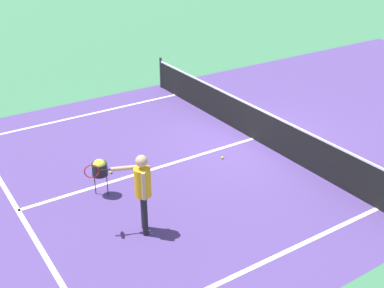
{
  "coord_description": "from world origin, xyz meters",
  "views": [
    {
      "loc": [
        9.2,
        -8.04,
        5.8
      ],
      "look_at": [
        1.05,
        -2.7,
        1.0
      ],
      "focal_mm": 45.6,
      "sensor_mm": 36.0,
      "label": 1
    }
  ],
  "objects_px": {
    "ball_hopper": "(100,168)",
    "tennis_ball_mid_court": "(111,172)",
    "player_near": "(141,185)",
    "net": "(254,122)",
    "tennis_ball_near_net": "(222,158)"
  },
  "relations": [
    {
      "from": "net",
      "to": "tennis_ball_near_net",
      "type": "distance_m",
      "value": 1.56
    },
    {
      "from": "player_near",
      "to": "tennis_ball_mid_court",
      "type": "xyz_separation_m",
      "value": [
        -2.47,
        0.43,
        -1.02
      ]
    },
    {
      "from": "tennis_ball_mid_court",
      "to": "ball_hopper",
      "type": "bearing_deg",
      "value": -36.51
    },
    {
      "from": "net",
      "to": "ball_hopper",
      "type": "xyz_separation_m",
      "value": [
        0.38,
        -4.65,
        0.18
      ]
    },
    {
      "from": "tennis_ball_mid_court",
      "to": "tennis_ball_near_net",
      "type": "height_order",
      "value": "same"
    },
    {
      "from": "player_near",
      "to": "tennis_ball_mid_court",
      "type": "height_order",
      "value": "player_near"
    },
    {
      "from": "player_near",
      "to": "tennis_ball_mid_court",
      "type": "relative_size",
      "value": 25.55
    },
    {
      "from": "net",
      "to": "tennis_ball_mid_court",
      "type": "height_order",
      "value": "net"
    },
    {
      "from": "player_near",
      "to": "tennis_ball_near_net",
      "type": "xyz_separation_m",
      "value": [
        -1.6,
        3.12,
        -1.02
      ]
    },
    {
      "from": "net",
      "to": "tennis_ball_near_net",
      "type": "height_order",
      "value": "net"
    },
    {
      "from": "tennis_ball_mid_court",
      "to": "tennis_ball_near_net",
      "type": "xyz_separation_m",
      "value": [
        0.86,
        2.69,
        0.0
      ]
    },
    {
      "from": "tennis_ball_near_net",
      "to": "net",
      "type": "bearing_deg",
      "value": 109.22
    },
    {
      "from": "ball_hopper",
      "to": "tennis_ball_mid_court",
      "type": "relative_size",
      "value": 13.25
    },
    {
      "from": "net",
      "to": "player_near",
      "type": "xyz_separation_m",
      "value": [
        2.09,
        -4.52,
        0.56
      ]
    },
    {
      "from": "player_near",
      "to": "ball_hopper",
      "type": "relative_size",
      "value": 1.93
    }
  ]
}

